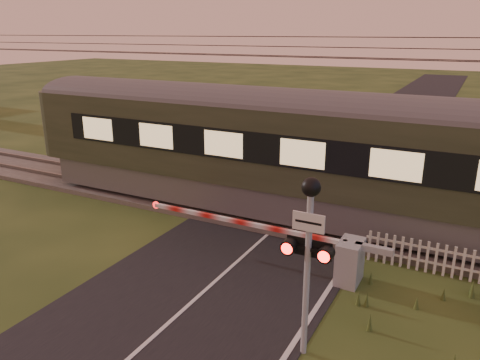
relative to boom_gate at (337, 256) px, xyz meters
The scene contains 7 objects.
ground 4.20m from the boom_gate, 131.25° to the right, with size 160.00×160.00×0.00m, color #243916.
road 4.36m from the boom_gate, 129.03° to the right, with size 6.00×140.00×0.03m.
track_bed 4.39m from the boom_gate, 128.93° to the left, with size 140.00×3.40×0.39m.
overhead_wires 6.68m from the boom_gate, 128.93° to the left, with size 120.00×0.62×0.62m.
boom_gate is the anchor object (origin of this frame).
crossing_signal 3.76m from the boom_gate, 84.95° to the right, with size 0.95×0.37×3.74m.
picket_fence 2.75m from the boom_gate, 32.85° to the left, with size 3.75×0.08×0.90m.
Camera 1 is at (5.58, -7.83, 6.26)m, focal length 35.00 mm.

